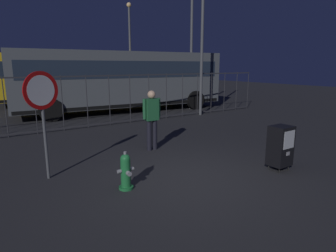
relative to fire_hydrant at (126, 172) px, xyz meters
The scene contains 11 objects.
ground_plane 1.36m from the fire_hydrant, 14.50° to the right, with size 60.00×60.00×0.00m, color #262628.
fire_hydrant is the anchor object (origin of this frame).
newspaper_box_primary 3.50m from the fire_hydrant, 17.11° to the right, with size 0.48×0.42×1.02m.
stop_sign 2.18m from the fire_hydrant, 128.84° to the left, with size 0.71×0.31×2.23m.
pedestrian 2.71m from the fire_hydrant, 47.90° to the left, with size 0.55×0.22×1.67m.
fence_barrier 6.01m from the fire_hydrant, 77.70° to the left, with size 18.03×0.04×2.00m.
bus_near 9.87m from the fire_hydrant, 64.72° to the left, with size 10.69×3.56×3.00m.
bus_far 14.42m from the fire_hydrant, 74.14° to the left, with size 10.60×3.15×3.00m.
street_light_near_left 15.83m from the fire_hydrant, 62.49° to the left, with size 0.32×0.32×6.49m.
street_light_near_right 9.82m from the fire_hydrant, 40.10° to the left, with size 0.32×0.32×8.19m.
street_light_far_left 11.24m from the fire_hydrant, 44.69° to the left, with size 0.32×0.32×6.40m.
Camera 1 is at (-3.51, -4.39, 2.33)m, focal length 30.59 mm.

